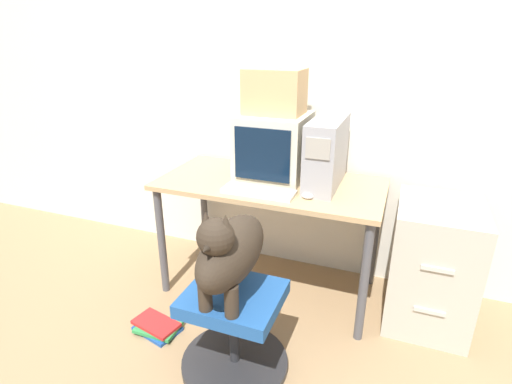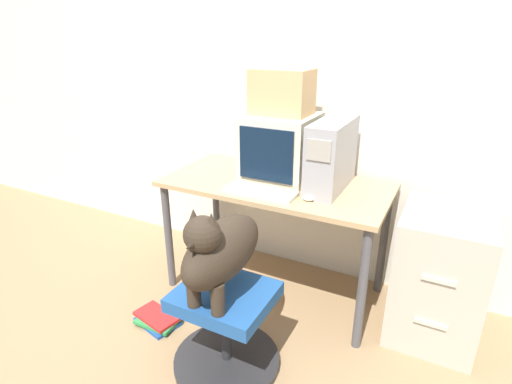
# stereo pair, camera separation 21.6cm
# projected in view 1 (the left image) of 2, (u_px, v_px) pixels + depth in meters

# --- Properties ---
(ground_plane) EXTENTS (12.00, 12.00, 0.00)m
(ground_plane) POSITION_uv_depth(u_px,v_px,m) (251.00, 316.00, 2.45)
(ground_plane) COLOR #937551
(wall_back) EXTENTS (8.00, 0.05, 2.60)m
(wall_back) POSITION_uv_depth(u_px,v_px,m) (292.00, 85.00, 2.62)
(wall_back) COLOR silver
(wall_back) RESTS_ON ground_plane
(desk) EXTENTS (1.38, 0.68, 0.77)m
(desk) POSITION_uv_depth(u_px,v_px,m) (270.00, 196.00, 2.50)
(desk) COLOR tan
(desk) RESTS_ON ground_plane
(crt_monitor) EXTENTS (0.41, 0.42, 0.40)m
(crt_monitor) POSITION_uv_depth(u_px,v_px,m) (274.00, 146.00, 2.48)
(crt_monitor) COLOR beige
(crt_monitor) RESTS_ON desk
(pc_tower) EXTENTS (0.17, 0.49, 0.40)m
(pc_tower) POSITION_uv_depth(u_px,v_px,m) (326.00, 153.00, 2.33)
(pc_tower) COLOR #99999E
(pc_tower) RESTS_ON desk
(keyboard) EXTENTS (0.42, 0.15, 0.03)m
(keyboard) POSITION_uv_depth(u_px,v_px,m) (258.00, 191.00, 2.28)
(keyboard) COLOR beige
(keyboard) RESTS_ON desk
(computer_mouse) EXTENTS (0.06, 0.05, 0.03)m
(computer_mouse) POSITION_uv_depth(u_px,v_px,m) (308.00, 196.00, 2.20)
(computer_mouse) COLOR silver
(computer_mouse) RESTS_ON desk
(office_chair) EXTENTS (0.55, 0.55, 0.46)m
(office_chair) POSITION_uv_depth(u_px,v_px,m) (234.00, 331.00, 2.01)
(office_chair) COLOR #262628
(office_chair) RESTS_ON ground_plane
(dog) EXTENTS (0.23, 0.57, 0.49)m
(dog) POSITION_uv_depth(u_px,v_px,m) (230.00, 251.00, 1.81)
(dog) COLOR #33281E
(dog) RESTS_ON office_chair
(filing_cabinet) EXTENTS (0.45, 0.55, 0.74)m
(filing_cabinet) POSITION_uv_depth(u_px,v_px,m) (432.00, 265.00, 2.31)
(filing_cabinet) COLOR #B7B2A3
(filing_cabinet) RESTS_ON ground_plane
(cardboard_box) EXTENTS (0.34, 0.25, 0.27)m
(cardboard_box) POSITION_uv_depth(u_px,v_px,m) (275.00, 92.00, 2.36)
(cardboard_box) COLOR tan
(cardboard_box) RESTS_ON crt_monitor
(book_stack_floor) EXTENTS (0.29, 0.23, 0.06)m
(book_stack_floor) POSITION_uv_depth(u_px,v_px,m) (157.00, 326.00, 2.33)
(book_stack_floor) COLOR #1E4C9E
(book_stack_floor) RESTS_ON ground_plane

